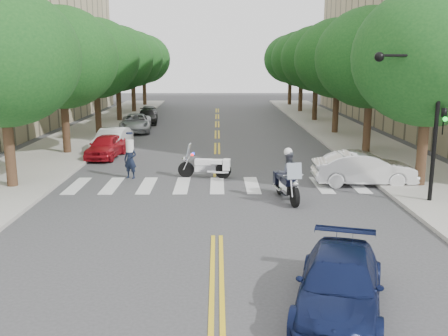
{
  "coord_description": "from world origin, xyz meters",
  "views": [
    {
      "loc": [
        0.03,
        -14.92,
        5.44
      ],
      "look_at": [
        0.28,
        4.15,
        1.3
      ],
      "focal_mm": 40.0,
      "sensor_mm": 36.0,
      "label": 1
    }
  ],
  "objects_px": {
    "convertible": "(364,169)",
    "motorcycle_parked": "(209,166)",
    "motorcycle_police": "(287,177)",
    "sedan_blue": "(340,285)",
    "officer_standing": "(130,160)"
  },
  "relations": [
    {
      "from": "motorcycle_parked",
      "to": "convertible",
      "type": "bearing_deg",
      "value": -94.83
    },
    {
      "from": "convertible",
      "to": "officer_standing",
      "type": "bearing_deg",
      "value": 83.94
    },
    {
      "from": "motorcycle_parked",
      "to": "convertible",
      "type": "height_order",
      "value": "motorcycle_parked"
    },
    {
      "from": "motorcycle_police",
      "to": "sedan_blue",
      "type": "bearing_deg",
      "value": 79.83
    },
    {
      "from": "motorcycle_police",
      "to": "motorcycle_parked",
      "type": "relative_size",
      "value": 1.02
    },
    {
      "from": "officer_standing",
      "to": "sedan_blue",
      "type": "xyz_separation_m",
      "value": [
        6.73,
        -12.84,
        -0.23
      ]
    },
    {
      "from": "officer_standing",
      "to": "convertible",
      "type": "bearing_deg",
      "value": 13.14
    },
    {
      "from": "motorcycle_police",
      "to": "convertible",
      "type": "relative_size",
      "value": 0.58
    },
    {
      "from": "convertible",
      "to": "motorcycle_parked",
      "type": "bearing_deg",
      "value": 80.03
    },
    {
      "from": "motorcycle_police",
      "to": "convertible",
      "type": "distance_m",
      "value": 4.43
    },
    {
      "from": "officer_standing",
      "to": "sedan_blue",
      "type": "bearing_deg",
      "value": -41.6
    },
    {
      "from": "sedan_blue",
      "to": "motorcycle_parked",
      "type": "bearing_deg",
      "value": 119.94
    },
    {
      "from": "motorcycle_police",
      "to": "officer_standing",
      "type": "bearing_deg",
      "value": -38.65
    },
    {
      "from": "officer_standing",
      "to": "sedan_blue",
      "type": "distance_m",
      "value": 14.5
    },
    {
      "from": "officer_standing",
      "to": "sedan_blue",
      "type": "height_order",
      "value": "officer_standing"
    }
  ]
}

